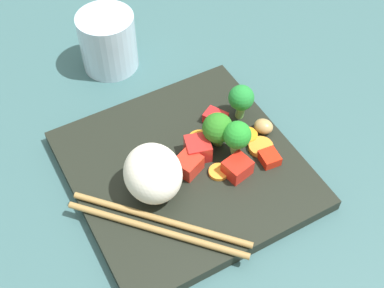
{
  "coord_description": "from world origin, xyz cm",
  "views": [
    {
      "loc": [
        32.76,
        -17.19,
        50.8
      ],
      "look_at": [
        -1.03,
        1.51,
        3.64
      ],
      "focal_mm": 48.34,
      "sensor_mm": 36.0,
      "label": 1
    }
  ],
  "objects_px": {
    "broccoli_floret_2": "(241,99)",
    "chopstick_pair": "(159,225)",
    "square_plate": "(185,169)",
    "carrot_slice_2": "(261,147)",
    "rice_mound": "(153,173)",
    "drinking_glass": "(105,42)"
  },
  "relations": [
    {
      "from": "broccoli_floret_2",
      "to": "chopstick_pair",
      "type": "distance_m",
      "value": 0.19
    },
    {
      "from": "square_plate",
      "to": "carrot_slice_2",
      "type": "xyz_separation_m",
      "value": [
        0.02,
        0.09,
        0.01
      ]
    },
    {
      "from": "square_plate",
      "to": "broccoli_floret_2",
      "type": "xyz_separation_m",
      "value": [
        -0.04,
        0.1,
        0.04
      ]
    },
    {
      "from": "rice_mound",
      "to": "square_plate",
      "type": "bearing_deg",
      "value": 106.99
    },
    {
      "from": "chopstick_pair",
      "to": "square_plate",
      "type": "bearing_deg",
      "value": 89.52
    },
    {
      "from": "chopstick_pair",
      "to": "drinking_glass",
      "type": "xyz_separation_m",
      "value": [
        -0.28,
        0.06,
        0.02
      ]
    },
    {
      "from": "broccoli_floret_2",
      "to": "drinking_glass",
      "type": "distance_m",
      "value": 0.21
    },
    {
      "from": "rice_mound",
      "to": "broccoli_floret_2",
      "type": "bearing_deg",
      "value": 109.25
    },
    {
      "from": "square_plate",
      "to": "rice_mound",
      "type": "height_order",
      "value": "rice_mound"
    },
    {
      "from": "square_plate",
      "to": "broccoli_floret_2",
      "type": "relative_size",
      "value": 5.35
    },
    {
      "from": "drinking_glass",
      "to": "broccoli_floret_2",
      "type": "bearing_deg",
      "value": 28.84
    },
    {
      "from": "square_plate",
      "to": "rice_mound",
      "type": "relative_size",
      "value": 3.7
    },
    {
      "from": "carrot_slice_2",
      "to": "drinking_glass",
      "type": "distance_m",
      "value": 0.27
    },
    {
      "from": "carrot_slice_2",
      "to": "chopstick_pair",
      "type": "height_order",
      "value": "same"
    },
    {
      "from": "rice_mound",
      "to": "chopstick_pair",
      "type": "bearing_deg",
      "value": -20.72
    },
    {
      "from": "rice_mound",
      "to": "broccoli_floret_2",
      "type": "xyz_separation_m",
      "value": [
        -0.05,
        0.15,
        -0.0
      ]
    },
    {
      "from": "rice_mound",
      "to": "chopstick_pair",
      "type": "relative_size",
      "value": 0.43
    },
    {
      "from": "rice_mound",
      "to": "drinking_glass",
      "type": "distance_m",
      "value": 0.24
    },
    {
      "from": "broccoli_floret_2",
      "to": "carrot_slice_2",
      "type": "height_order",
      "value": "broccoli_floret_2"
    },
    {
      "from": "chopstick_pair",
      "to": "drinking_glass",
      "type": "height_order",
      "value": "drinking_glass"
    },
    {
      "from": "carrot_slice_2",
      "to": "chopstick_pair",
      "type": "relative_size",
      "value": 0.18
    },
    {
      "from": "drinking_glass",
      "to": "carrot_slice_2",
      "type": "bearing_deg",
      "value": 21.31
    }
  ]
}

